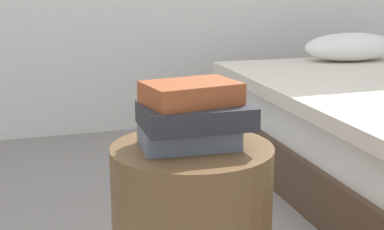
% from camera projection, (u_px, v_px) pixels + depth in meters
% --- Properties ---
extents(book_slate, '(0.26, 0.17, 0.06)m').
position_uv_depth(book_slate, '(189.00, 136.00, 1.44)').
color(book_slate, slate).
rests_on(book_slate, side_table).
extents(book_charcoal, '(0.29, 0.21, 0.06)m').
position_uv_depth(book_charcoal, '(196.00, 115.00, 1.43)').
color(book_charcoal, '#28282D').
rests_on(book_charcoal, book_slate).
extents(book_rust, '(0.26, 0.19, 0.06)m').
position_uv_depth(book_rust, '(191.00, 93.00, 1.42)').
color(book_rust, '#994723').
rests_on(book_rust, book_charcoal).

